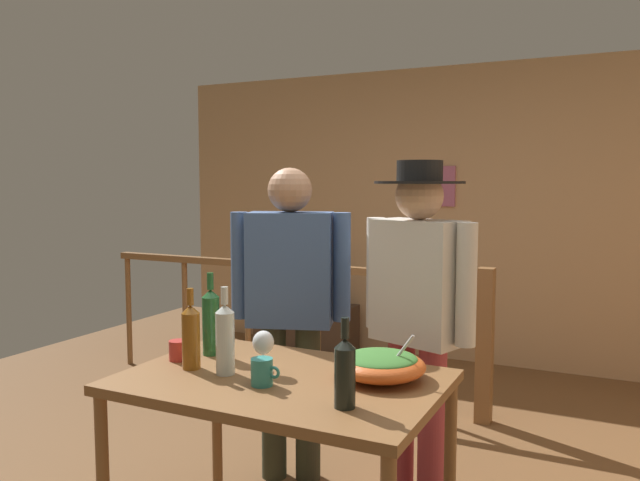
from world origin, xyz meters
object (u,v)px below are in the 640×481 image
Objects in this scene: tv_console at (306,327)px; mug_red at (179,350)px; framed_picture at (428,186)px; wine_bottle_dark at (345,371)px; wine_bottle_clear at (225,338)px; salad_bowl at (381,364)px; wine_bottle_green at (211,321)px; flat_screen_tv at (305,282)px; stair_railing at (341,312)px; wine_bottle_amber at (191,336)px; serving_table at (282,397)px; person_standing_left at (290,296)px; mug_teal at (262,372)px; wine_glass at (263,344)px; person_standing_right at (418,304)px.

mug_red reaches higher than tv_console.
tv_console is 3.13m from mug_red.
framed_picture is 3.56m from wine_bottle_dark.
mug_red is at bearing 165.93° from wine_bottle_clear.
wine_bottle_green reaches higher than salad_bowl.
wine_bottle_dark is (0.80, -0.34, -0.03)m from wine_bottle_green.
flat_screen_tv is at bearing 107.20° from mug_red.
wine_bottle_amber reaches higher than stair_railing.
wine_bottle_clear is (0.22, -0.21, -0.01)m from wine_bottle_green.
wine_bottle_dark is at bearing -60.58° from tv_console.
serving_table reaches higher than flat_screen_tv.
stair_railing is at bearing 107.44° from serving_table.
flat_screen_tv is 1.27× the size of wine_bottle_green.
person_standing_left reaches higher than wine_bottle_green.
wine_bottle_dark is (0.75, -0.13, -0.01)m from wine_bottle_amber.
person_standing_left reaches higher than tv_console.
wine_bottle_clear is at bearing -43.59° from wine_bottle_green.
wine_bottle_dark is 0.39m from mug_teal.
tv_console is 5.23× the size of wine_glass.
stair_railing is 9.18× the size of wine_bottle_amber.
wine_bottle_clear is 0.23m from mug_teal.
framed_picture is 3.29m from wine_glass.
mug_teal is at bearing -144.32° from salad_bowl.
serving_table is at bearing -83.48° from framed_picture.
salad_bowl is at bearing 123.18° from person_standing_left.
wine_bottle_amber is 0.20× the size of person_standing_right.
wine_bottle_green is at bearing 103.92° from wine_bottle_amber.
wine_bottle_green is (0.16, -1.75, 0.30)m from stair_railing.
flat_screen_tv is (-1.04, -0.32, -0.87)m from framed_picture.
wine_bottle_amber is 0.39m from mug_teal.
stair_railing reaches higher than serving_table.
framed_picture reaches higher than person_standing_right.
person_standing_right is (0.78, 0.54, 0.05)m from wine_bottle_green.
person_standing_left reaches higher than mug_teal.
wine_glass reaches higher than serving_table.
stair_railing is 1.57m from person_standing_right.
framed_picture is at bearing 92.58° from wine_bottle_clear.
wine_bottle_dark is at bearing -90.07° from salad_bowl.
flat_screen_tv is 3.22m from wine_bottle_clear.
mug_teal is (0.58, -2.02, 0.20)m from stair_railing.
framed_picture reaches higher than tv_console.
wine_bottle_dark is at bearing 109.20° from person_standing_left.
serving_table is 3.99× the size of wine_bottle_dark.
person_standing_right is at bearing -52.18° from tv_console.
person_standing_right is (0.43, 0.67, 0.08)m from wine_glass.
wine_glass is 0.31m from wine_bottle_amber.
serving_table is 0.22m from wine_glass.
wine_bottle_clear is at bearing -159.89° from salad_bowl.
person_standing_left is (0.03, -2.55, -0.55)m from framed_picture.
flat_screen_tv is 3.29m from salad_bowl.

